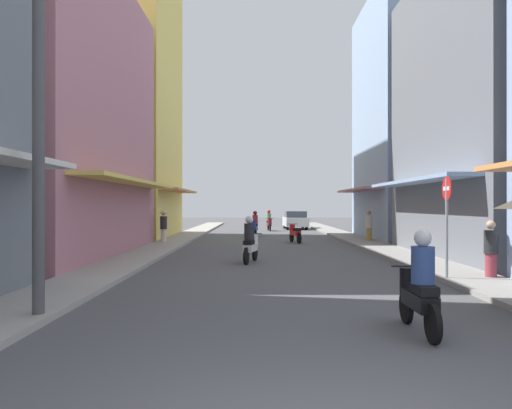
{
  "coord_description": "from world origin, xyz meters",
  "views": [
    {
      "loc": [
        -0.62,
        -3.65,
        1.93
      ],
      "look_at": [
        -0.64,
        21.3,
        1.97
      ],
      "focal_mm": 35.66,
      "sensor_mm": 36.0,
      "label": 1
    }
  ],
  "objects_px": {
    "motorbike_white": "(251,242)",
    "motorbike_black": "(420,287)",
    "motorbike_red": "(295,233)",
    "pedestrian_midway": "(164,225)",
    "motorbike_blue": "(255,225)",
    "utility_pole": "(39,79)",
    "motorbike_maroon": "(269,221)",
    "street_sign_no_entry": "(447,214)",
    "pedestrian_foreground": "(369,227)",
    "parked_car": "(296,220)",
    "pedestrian_far": "(491,251)"
  },
  "relations": [
    {
      "from": "motorbike_blue",
      "to": "parked_car",
      "type": "height_order",
      "value": "motorbike_blue"
    },
    {
      "from": "motorbike_red",
      "to": "motorbike_blue",
      "type": "height_order",
      "value": "motorbike_blue"
    },
    {
      "from": "motorbike_blue",
      "to": "parked_car",
      "type": "bearing_deg",
      "value": 71.49
    },
    {
      "from": "motorbike_white",
      "to": "pedestrian_foreground",
      "type": "height_order",
      "value": "pedestrian_foreground"
    },
    {
      "from": "utility_pole",
      "to": "parked_car",
      "type": "bearing_deg",
      "value": 78.15
    },
    {
      "from": "motorbike_blue",
      "to": "pedestrian_midway",
      "type": "bearing_deg",
      "value": -125.64
    },
    {
      "from": "utility_pole",
      "to": "pedestrian_foreground",
      "type": "bearing_deg",
      "value": 61.84
    },
    {
      "from": "motorbike_maroon",
      "to": "street_sign_no_entry",
      "type": "bearing_deg",
      "value": -81.57
    },
    {
      "from": "pedestrian_far",
      "to": "pedestrian_midway",
      "type": "relative_size",
      "value": 0.91
    },
    {
      "from": "motorbike_blue",
      "to": "pedestrian_midway",
      "type": "height_order",
      "value": "pedestrian_midway"
    },
    {
      "from": "motorbike_black",
      "to": "parked_car",
      "type": "bearing_deg",
      "value": 88.79
    },
    {
      "from": "motorbike_maroon",
      "to": "motorbike_white",
      "type": "xyz_separation_m",
      "value": [
        -1.17,
        -21.19,
        0.0
      ]
    },
    {
      "from": "motorbike_white",
      "to": "pedestrian_foreground",
      "type": "xyz_separation_m",
      "value": [
        6.01,
        9.13,
        0.12
      ]
    },
    {
      "from": "motorbike_maroon",
      "to": "motorbike_white",
      "type": "distance_m",
      "value": 21.23
    },
    {
      "from": "pedestrian_foreground",
      "to": "pedestrian_midway",
      "type": "distance_m",
      "value": 10.45
    },
    {
      "from": "pedestrian_far",
      "to": "motorbike_red",
      "type": "bearing_deg",
      "value": 106.57
    },
    {
      "from": "motorbike_maroon",
      "to": "parked_car",
      "type": "relative_size",
      "value": 0.44
    },
    {
      "from": "motorbike_white",
      "to": "parked_car",
      "type": "xyz_separation_m",
      "value": [
        3.35,
        23.86,
        0.04
      ]
    },
    {
      "from": "motorbike_black",
      "to": "pedestrian_midway",
      "type": "xyz_separation_m",
      "value": [
        -7.02,
        17.32,
        0.26
      ]
    },
    {
      "from": "motorbike_white",
      "to": "utility_pole",
      "type": "xyz_separation_m",
      "value": [
        -3.45,
        -8.56,
        3.34
      ]
    },
    {
      "from": "motorbike_red",
      "to": "pedestrian_foreground",
      "type": "height_order",
      "value": "pedestrian_foreground"
    },
    {
      "from": "motorbike_white",
      "to": "motorbike_blue",
      "type": "distance_m",
      "value": 14.18
    },
    {
      "from": "utility_pole",
      "to": "street_sign_no_entry",
      "type": "bearing_deg",
      "value": 26.58
    },
    {
      "from": "motorbike_maroon",
      "to": "motorbike_blue",
      "type": "bearing_deg",
      "value": -98.6
    },
    {
      "from": "motorbike_blue",
      "to": "pedestrian_foreground",
      "type": "relative_size",
      "value": 1.1
    },
    {
      "from": "pedestrian_far",
      "to": "pedestrian_foreground",
      "type": "bearing_deg",
      "value": 90.48
    },
    {
      "from": "motorbike_red",
      "to": "pedestrian_midway",
      "type": "distance_m",
      "value": 6.66
    },
    {
      "from": "motorbike_red",
      "to": "pedestrian_midway",
      "type": "relative_size",
      "value": 1.04
    },
    {
      "from": "motorbike_white",
      "to": "street_sign_no_entry",
      "type": "bearing_deg",
      "value": -41.3
    },
    {
      "from": "motorbike_maroon",
      "to": "motorbike_red",
      "type": "xyz_separation_m",
      "value": [
        1.02,
        -12.17,
        -0.2
      ]
    },
    {
      "from": "motorbike_blue",
      "to": "street_sign_no_entry",
      "type": "relative_size",
      "value": 0.68
    },
    {
      "from": "pedestrian_foreground",
      "to": "motorbike_maroon",
      "type": "bearing_deg",
      "value": 111.87
    },
    {
      "from": "parked_car",
      "to": "pedestrian_foreground",
      "type": "xyz_separation_m",
      "value": [
        2.67,
        -14.74,
        0.08
      ]
    },
    {
      "from": "motorbike_white",
      "to": "motorbike_black",
      "type": "relative_size",
      "value": 0.98
    },
    {
      "from": "motorbike_black",
      "to": "street_sign_no_entry",
      "type": "height_order",
      "value": "street_sign_no_entry"
    },
    {
      "from": "motorbike_black",
      "to": "parked_car",
      "type": "height_order",
      "value": "motorbike_black"
    },
    {
      "from": "utility_pole",
      "to": "motorbike_red",
      "type": "bearing_deg",
      "value": 72.23
    },
    {
      "from": "motorbike_maroon",
      "to": "utility_pole",
      "type": "distance_m",
      "value": 30.3
    },
    {
      "from": "parked_car",
      "to": "utility_pole",
      "type": "distance_m",
      "value": 33.29
    },
    {
      "from": "motorbike_black",
      "to": "pedestrian_foreground",
      "type": "relative_size",
      "value": 1.1
    },
    {
      "from": "motorbike_red",
      "to": "utility_pole",
      "type": "relative_size",
      "value": 0.22
    },
    {
      "from": "motorbike_blue",
      "to": "motorbike_maroon",
      "type": "bearing_deg",
      "value": 81.4
    },
    {
      "from": "pedestrian_midway",
      "to": "motorbike_black",
      "type": "bearing_deg",
      "value": -67.95
    },
    {
      "from": "motorbike_blue",
      "to": "pedestrian_far",
      "type": "bearing_deg",
      "value": -71.89
    },
    {
      "from": "motorbike_blue",
      "to": "motorbike_black",
      "type": "bearing_deg",
      "value": -83.86
    },
    {
      "from": "motorbike_blue",
      "to": "street_sign_no_entry",
      "type": "distance_m",
      "value": 19.19
    },
    {
      "from": "motorbike_red",
      "to": "parked_car",
      "type": "distance_m",
      "value": 14.88
    },
    {
      "from": "motorbike_red",
      "to": "pedestrian_midway",
      "type": "height_order",
      "value": "pedestrian_midway"
    },
    {
      "from": "motorbike_black",
      "to": "street_sign_no_entry",
      "type": "relative_size",
      "value": 0.68
    },
    {
      "from": "motorbike_white",
      "to": "pedestrian_far",
      "type": "relative_size",
      "value": 1.15
    }
  ]
}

